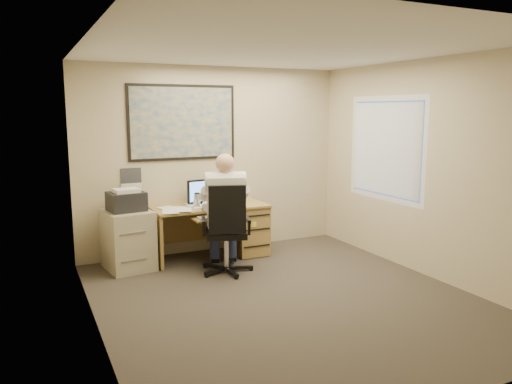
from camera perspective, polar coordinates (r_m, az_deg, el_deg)
name	(u,v)px	position (r m, az deg, el deg)	size (l,w,h in m)	color
room_shell	(287,179)	(5.34, 3.59, 1.54)	(4.00, 4.50, 2.70)	#38322B
desk	(231,224)	(7.24, -2.90, -3.72)	(1.60, 0.97, 1.10)	#A98A48
world_map	(183,123)	(7.18, -8.38, 7.86)	(1.56, 0.03, 1.06)	#1E4C93
wall_calendar	(131,183)	(7.07, -14.06, 0.98)	(0.28, 0.01, 0.42)	white
window_blinds	(385,149)	(7.09, 14.55, 4.81)	(0.06, 1.40, 1.30)	silver
filing_cabinet	(128,234)	(6.78, -14.44, -4.72)	(0.64, 0.74, 1.07)	#ABA489
office_chair	(229,247)	(6.44, -3.13, -6.28)	(0.87, 0.87, 1.17)	black
person	(225,213)	(6.40, -3.58, -2.45)	(0.65, 0.93, 1.53)	silver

